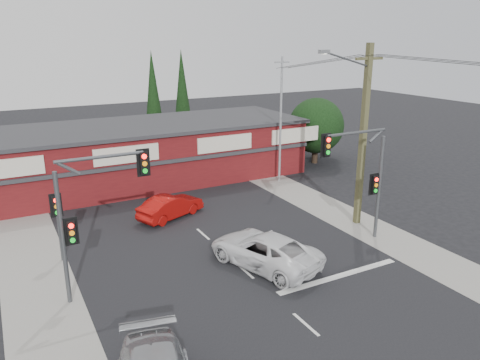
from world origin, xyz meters
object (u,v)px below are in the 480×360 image
red_sedan (171,206)px  utility_pole (362,131)px  white_suv (264,250)px  shop_building (126,154)px

red_sedan → utility_pole: utility_pole is taller
white_suv → utility_pole: utility_pole is taller
white_suv → red_sedan: size_ratio=1.34×
shop_building → utility_pole: 17.15m
white_suv → utility_pole: bearing=176.4°
red_sedan → shop_building: bearing=-20.6°
red_sedan → shop_building: 8.25m
shop_building → red_sedan: bearing=-87.6°
red_sedan → utility_pole: bearing=-146.1°
utility_pole → white_suv: bearing=-164.9°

